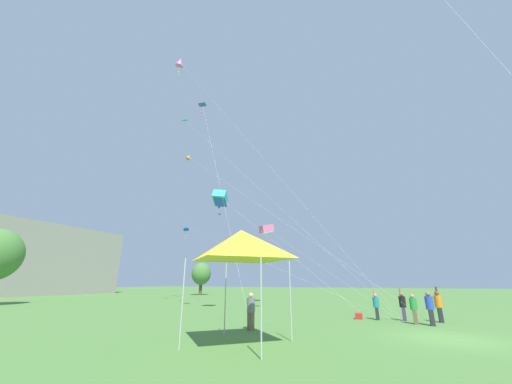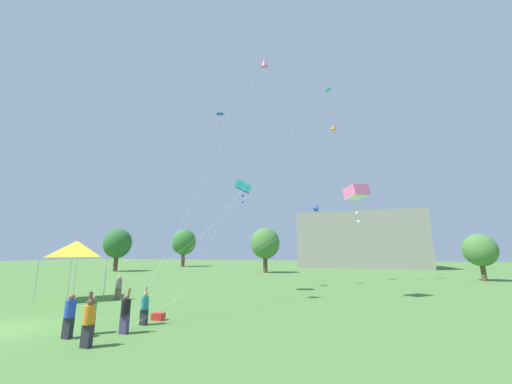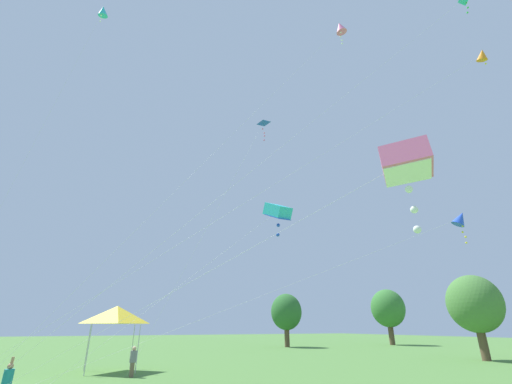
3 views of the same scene
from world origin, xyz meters
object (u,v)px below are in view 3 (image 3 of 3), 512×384
Objects in this scene: kite_blue_diamond_2 at (459,219)px; kite_cyan_delta_5 at (460,3)px; kite_cyan_diamond_3 at (103,12)px; festival_tent at (117,315)px; kite_orange_diamond_0 at (481,56)px; person_teal_shirt at (7,382)px; kite_blue_delta_4 at (262,126)px; kite_pink_box_1 at (406,163)px; kite_cyan_box_7 at (278,212)px; kite_pink_diamond_6 at (340,28)px; person_grey_shirt at (133,360)px.

kite_blue_diamond_2 is 0.85× the size of kite_cyan_delta_5.
festival_tent is at bearing 113.16° from kite_cyan_diamond_3.
kite_orange_diamond_0 is (18.36, 17.50, 14.72)m from festival_tent.
person_teal_shirt is 20.29m from kite_blue_delta_4.
kite_cyan_delta_5 is at bearing 55.14° from kite_cyan_diamond_3.
festival_tent is 11.09m from person_teal_shirt.
kite_cyan_box_7 is (-9.72, 0.41, 1.22)m from kite_pink_box_1.
festival_tent is 25.11m from kite_cyan_diamond_3.
kite_cyan_delta_5 is at bearing 134.11° from kite_orange_diamond_0.
kite_blue_diamond_2 is 15.79m from kite_cyan_delta_5.
kite_orange_diamond_0 is 5.37m from kite_cyan_delta_5.
person_teal_shirt is 31.26m from kite_pink_diamond_6.
kite_orange_diamond_0 is 1.19× the size of kite_blue_diamond_2.
kite_pink_diamond_6 is (8.66, 18.43, -1.83)m from kite_cyan_diamond_3.
kite_cyan_box_7 is (7.13, 6.35, 8.28)m from person_grey_shirt.
person_grey_shirt is 0.12× the size of kite_pink_box_1.
kite_cyan_delta_5 is 0.91× the size of kite_pink_diamond_6.
person_teal_shirt is at bearing -23.77° from festival_tent.
kite_blue_delta_4 is at bearing 176.10° from kite_pink_box_1.
kite_cyan_diamond_3 reaches higher than person_teal_shirt.
kite_cyan_diamond_3 reaches higher than festival_tent.
kite_orange_diamond_0 is at bearing 51.65° from kite_cyan_box_7.
kite_orange_diamond_0 is at bearing 44.61° from kite_blue_diamond_2.
kite_cyan_delta_5 is at bearing 145.83° from person_grey_shirt.
kite_orange_diamond_0 is 15.77m from kite_cyan_box_7.
kite_pink_box_1 is at bearing -20.33° from person_teal_shirt.
kite_orange_diamond_0 is 1.02× the size of kite_cyan_delta_5.
kite_orange_diamond_0 is 2.11× the size of kite_cyan_box_7.
kite_cyan_diamond_3 is (-16.34, -22.22, 9.86)m from kite_orange_diamond_0.
kite_pink_diamond_6 is 18.28m from kite_cyan_box_7.
festival_tent is at bearing -136.38° from kite_orange_diamond_0.
kite_blue_delta_4 is at bearing 66.26° from kite_cyan_diamond_3.
kite_cyan_box_7 is at bearing 177.60° from kite_pink_box_1.
kite_pink_diamond_6 is at bearing 87.21° from kite_cyan_box_7.
person_teal_shirt is 21.89m from kite_blue_diamond_2.
kite_cyan_diamond_3 is 24.03m from kite_cyan_box_7.
festival_tent is at bearing -160.80° from kite_pink_box_1.
kite_cyan_box_7 is at bearing 55.43° from kite_cyan_diamond_3.
kite_pink_box_1 is 0.50× the size of kite_pink_diamond_6.
person_grey_shirt is at bearing -132.15° from kite_blue_diamond_2.
person_grey_shirt is 27.90m from kite_cyan_diamond_3.
kite_blue_delta_4 is at bearing 170.99° from kite_cyan_box_7.
kite_orange_diamond_0 is 14.55m from kite_blue_delta_4.
kite_cyan_box_7 is (-7.48, -10.61, -14.45)m from kite_cyan_delta_5.
kite_pink_box_1 is 29.54m from kite_cyan_diamond_3.
festival_tent is 0.16× the size of kite_pink_diamond_6.
festival_tent is 0.31× the size of kite_pink_box_1.
person_teal_shirt is 0.06× the size of kite_pink_diamond_6.
kite_pink_box_1 is (10.26, 11.33, 7.13)m from person_teal_shirt.
kite_blue_diamond_2 is at bearing 16.29° from kite_pink_diamond_6.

